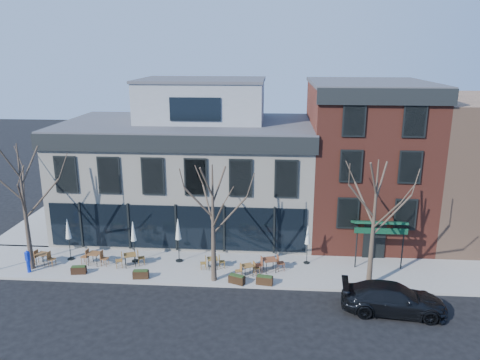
# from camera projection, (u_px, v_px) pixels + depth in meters

# --- Properties ---
(ground) EXTENTS (120.00, 120.00, 0.00)m
(ground) POSITION_uv_depth(u_px,v_px,m) (177.00, 253.00, 31.66)
(ground) COLOR black
(ground) RESTS_ON ground
(sidewalk_front) EXTENTS (33.50, 4.70, 0.15)m
(sidewalk_front) POSITION_uv_depth(u_px,v_px,m) (222.00, 268.00, 29.34)
(sidewalk_front) COLOR gray
(sidewalk_front) RESTS_ON ground
(sidewalk_side) EXTENTS (4.50, 12.00, 0.15)m
(sidewalk_side) POSITION_uv_depth(u_px,v_px,m) (57.00, 217.00, 38.20)
(sidewalk_side) COLOR gray
(sidewalk_side) RESTS_ON ground
(corner_building) EXTENTS (18.39, 10.39, 11.10)m
(corner_building) POSITION_uv_depth(u_px,v_px,m) (190.00, 167.00, 35.25)
(corner_building) COLOR silver
(corner_building) RESTS_ON ground
(red_brick_building) EXTENTS (8.20, 11.78, 11.18)m
(red_brick_building) POSITION_uv_depth(u_px,v_px,m) (365.00, 159.00, 34.00)
(red_brick_building) COLOR maroon
(red_brick_building) RESTS_ON ground
(tree_corner) EXTENTS (3.93, 3.98, 7.92)m
(tree_corner) POSITION_uv_depth(u_px,v_px,m) (25.00, 206.00, 28.04)
(tree_corner) COLOR #382B21
(tree_corner) RESTS_ON sidewalk_front
(tree_mid) EXTENTS (3.50, 3.55, 7.04)m
(tree_mid) POSITION_uv_depth(u_px,v_px,m) (213.00, 222.00, 26.67)
(tree_mid) COLOR #382B21
(tree_mid) RESTS_ON sidewalk_front
(tree_right) EXTENTS (3.72, 3.77, 7.48)m
(tree_right) POSITION_uv_depth(u_px,v_px,m) (374.00, 223.00, 25.97)
(tree_right) COLOR #382B21
(tree_right) RESTS_ON sidewalk_front
(parked_sedan) EXTENTS (5.51, 2.63, 1.55)m
(parked_sedan) POSITION_uv_depth(u_px,v_px,m) (393.00, 299.00, 24.37)
(parked_sedan) COLOR black
(parked_sedan) RESTS_ON ground
(call_box) EXTENTS (0.30, 0.29, 1.45)m
(call_box) POSITION_uv_depth(u_px,v_px,m) (28.00, 261.00, 28.43)
(call_box) COLOR #0D27B3
(call_box) RESTS_ON sidewalk_front
(cafe_set_0) EXTENTS (1.78, 0.82, 0.92)m
(cafe_set_0) POSITION_uv_depth(u_px,v_px,m) (43.00, 258.00, 29.53)
(cafe_set_0) COLOR brown
(cafe_set_0) RESTS_ON sidewalk_front
(cafe_set_1) EXTENTS (1.87, 0.82, 0.96)m
(cafe_set_1) POSITION_uv_depth(u_px,v_px,m) (95.00, 257.00, 29.53)
(cafe_set_1) COLOR brown
(cafe_set_1) RESTS_ON sidewalk_front
(cafe_set_2) EXTENTS (1.87, 1.10, 0.97)m
(cafe_set_2) POSITION_uv_depth(u_px,v_px,m) (130.00, 259.00, 29.31)
(cafe_set_2) COLOR brown
(cafe_set_2) RESTS_ON sidewalk_front
(cafe_set_3) EXTENTS (1.62, 0.76, 0.83)m
(cafe_set_3) POSITION_uv_depth(u_px,v_px,m) (213.00, 262.00, 29.02)
(cafe_set_3) COLOR brown
(cafe_set_3) RESTS_ON sidewalk_front
(cafe_set_4) EXTENTS (1.58, 0.98, 0.82)m
(cafe_set_4) POSITION_uv_depth(u_px,v_px,m) (248.00, 269.00, 28.11)
(cafe_set_4) COLOR brown
(cafe_set_4) RESTS_ON sidewalk_front
(cafe_set_5) EXTENTS (1.95, 0.99, 1.00)m
(cafe_set_5) POSITION_uv_depth(u_px,v_px,m) (270.00, 264.00, 28.61)
(cafe_set_5) COLOR brown
(cafe_set_5) RESTS_ON sidewalk_front
(umbrella_0) EXTENTS (0.45, 0.45, 2.78)m
(umbrella_0) POSITION_uv_depth(u_px,v_px,m) (68.00, 231.00, 29.87)
(umbrella_0) COLOR black
(umbrella_0) RESTS_ON sidewalk_front
(umbrella_1) EXTENTS (0.43, 0.43, 2.71)m
(umbrella_1) POSITION_uv_depth(u_px,v_px,m) (133.00, 234.00, 29.61)
(umbrella_1) COLOR black
(umbrella_1) RESTS_ON sidewalk_front
(umbrella_2) EXTENTS (0.46, 0.46, 2.90)m
(umbrella_2) POSITION_uv_depth(u_px,v_px,m) (178.00, 231.00, 29.58)
(umbrella_2) COLOR black
(umbrella_2) RESTS_ON sidewalk_front
(umbrella_4) EXTENTS (0.41, 0.41, 2.54)m
(umbrella_4) POSITION_uv_depth(u_px,v_px,m) (308.00, 237.00, 29.36)
(umbrella_4) COLOR black
(umbrella_4) RESTS_ON sidewalk_front
(planter_0) EXTENTS (0.94, 0.49, 0.50)m
(planter_0) POSITION_uv_depth(u_px,v_px,m) (79.00, 270.00, 28.38)
(planter_0) COLOR black
(planter_0) RESTS_ON sidewalk_front
(planter_1) EXTENTS (0.97, 0.47, 0.52)m
(planter_1) POSITION_uv_depth(u_px,v_px,m) (141.00, 274.00, 27.82)
(planter_1) COLOR black
(planter_1) RESTS_ON sidewalk_front
(planter_2) EXTENTS (1.03, 0.72, 0.53)m
(planter_2) POSITION_uv_depth(u_px,v_px,m) (237.00, 279.00, 27.20)
(planter_2) COLOR black
(planter_2) RESTS_ON sidewalk_front
(planter_3) EXTENTS (1.01, 0.53, 0.54)m
(planter_3) POSITION_uv_depth(u_px,v_px,m) (265.00, 280.00, 27.08)
(planter_3) COLOR #331F11
(planter_3) RESTS_ON sidewalk_front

